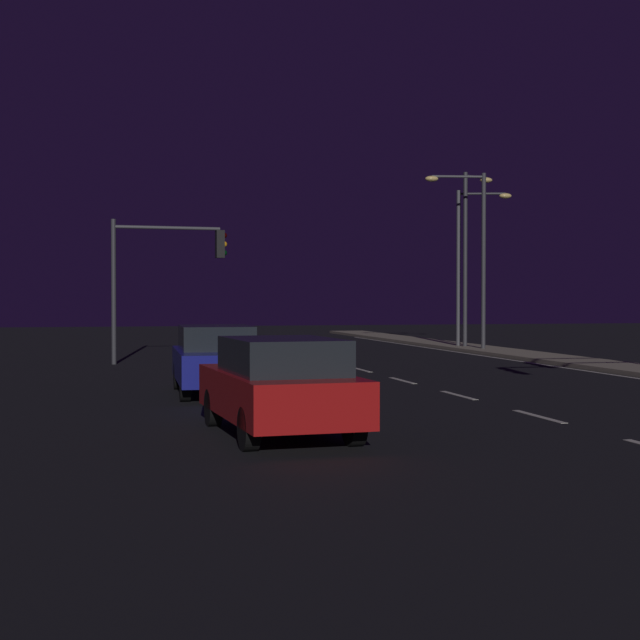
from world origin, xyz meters
The scene contains 9 objects.
ground_plane centered at (0.00, 17.50, 0.00)m, with size 112.00×112.00×0.00m, color black.
lane_markings_center centered at (0.00, 21.00, 0.01)m, with size 0.14×50.00×0.01m.
lane_edge_line centered at (6.49, 22.50, 0.01)m, with size 0.14×53.00×0.01m.
car centered at (-5.16, 11.69, 0.82)m, with size 2.07×4.50×1.57m.
car_oncoming centered at (-5.29, 18.60, 0.82)m, with size 1.99×4.47×1.57m.
traffic_light_near_right centered at (-5.60, 29.47, 3.43)m, with size 3.93×0.49×4.85m.
street_lamp_far_end centered at (7.83, 35.48, 4.60)m, with size 1.52×0.71×7.50m.
street_lamp_across_street centered at (7.98, 35.96, 4.29)m, with size 2.33×0.83×6.80m.
street_lamp_corner centered at (7.27, 33.62, 4.54)m, with size 2.51×0.62×7.23m.
Camera 1 is at (-8.06, -3.24, 2.19)m, focal length 53.64 mm.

